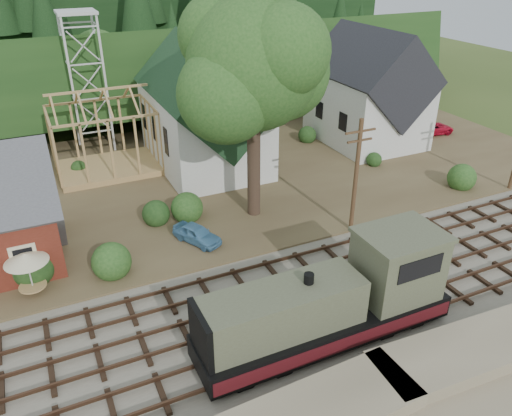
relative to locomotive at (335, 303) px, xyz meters
name	(u,v)px	position (x,y,z in m)	size (l,w,h in m)	color
ground	(298,305)	(-0.26, 3.00, -2.22)	(140.00, 140.00, 0.00)	#384C1E
railroad_bed	(298,304)	(-0.26, 3.00, -2.14)	(64.00, 11.00, 0.16)	#726B5B
village_flat	(192,177)	(-0.26, 21.00, -2.07)	(64.00, 26.00, 0.30)	brown
hillside	(129,104)	(-0.26, 45.00, -2.22)	(70.00, 28.00, 8.00)	#1E3F19
ridge	(105,76)	(-0.26, 61.00, -2.22)	(80.00, 20.00, 12.00)	black
church	(205,110)	(1.74, 22.68, 2.96)	(8.40, 15.17, 13.00)	silver
farmhouse	(368,94)	(17.74, 22.00, 2.64)	(8.40, 10.80, 10.60)	silver
timber_frame	(104,137)	(-6.26, 25.00, 1.05)	(8.20, 6.20, 6.99)	tan
lattice_tower	(80,40)	(-6.26, 31.00, 7.81)	(3.20, 3.20, 12.12)	silver
big_tree	(255,73)	(1.91, 13.08, 8.00)	(10.90, 8.40, 14.70)	#38281E
telegraph_pole_near	(356,175)	(6.74, 8.20, 2.03)	(2.20, 0.28, 8.00)	#4C331E
locomotive	(335,303)	(0.00, 0.00, 0.00)	(12.70, 3.17, 5.06)	black
car_blue	(197,234)	(-3.21, 10.99, -1.33)	(1.39, 3.45, 1.17)	#5995BF
car_red	(433,128)	(25.10, 20.53, -1.33)	(1.98, 4.29, 1.19)	red
patio_set	(26,260)	(-13.13, 9.75, 0.27)	(2.31, 2.31, 2.57)	silver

